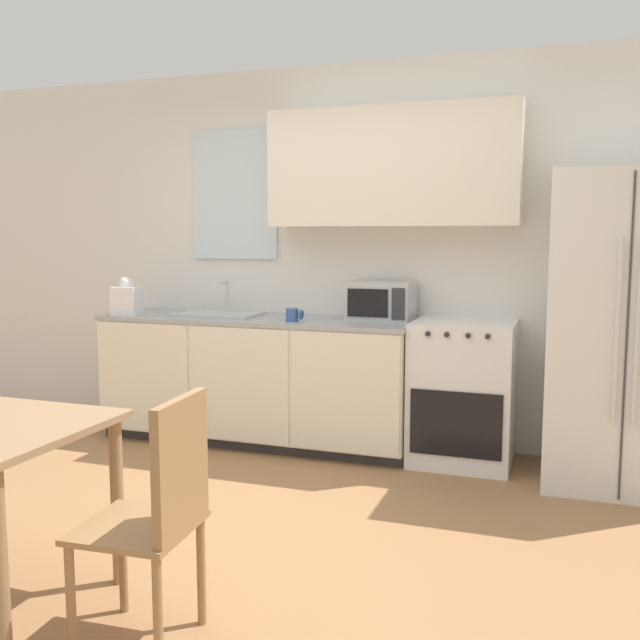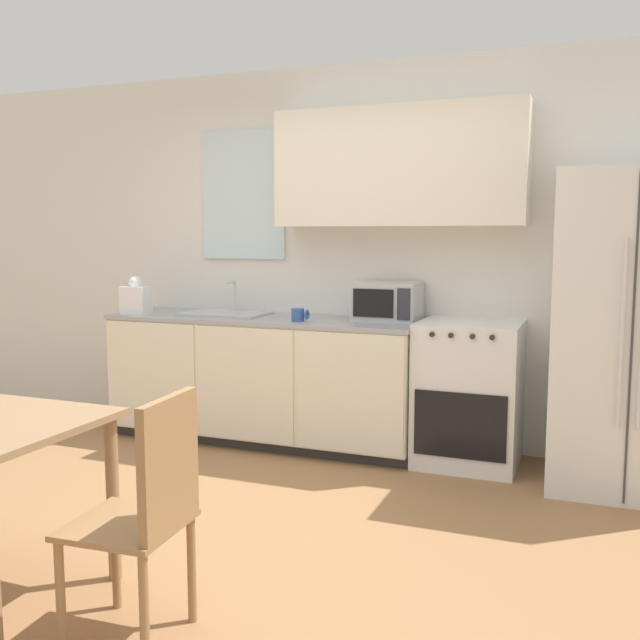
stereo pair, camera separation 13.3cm
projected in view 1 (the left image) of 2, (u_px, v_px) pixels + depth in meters
ground_plane at (224, 537)px, 3.54m from camera, size 12.00×12.00×0.00m
wall_back at (350, 240)px, 5.13m from camera, size 12.00×0.38×2.70m
kitchen_counter at (258, 379)px, 5.14m from camera, size 2.29×0.66×0.91m
oven_range at (463, 392)px, 4.68m from camera, size 0.65×0.62×0.94m
refrigerator at (622, 330)px, 4.23m from camera, size 0.84×0.82×1.86m
kitchen_sink at (218, 313)px, 5.20m from camera, size 0.61×0.39×0.25m
microwave at (381, 301)px, 4.90m from camera, size 0.44×0.34×0.26m
coffee_mug at (293, 315)px, 4.81m from camera, size 0.12×0.09×0.09m
grocery_bag_0 at (127, 298)px, 5.21m from camera, size 0.21×0.18×0.28m
dining_chair_side at (161, 504)px, 2.55m from camera, size 0.42×0.42×0.93m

